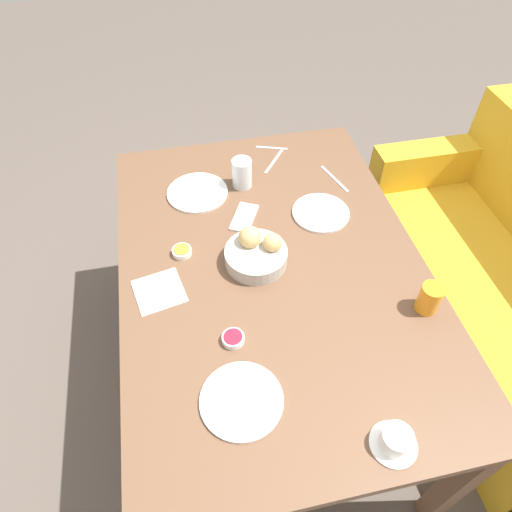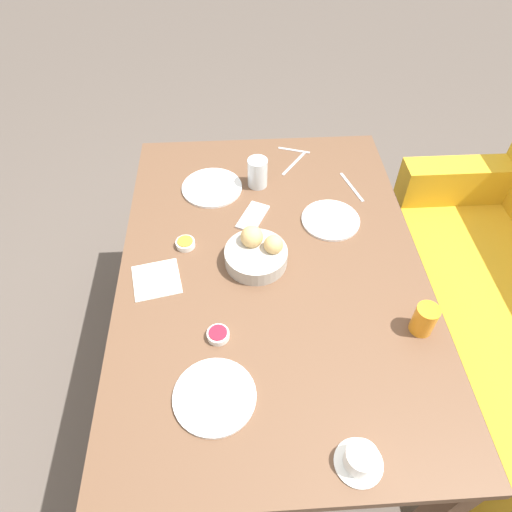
# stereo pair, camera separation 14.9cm
# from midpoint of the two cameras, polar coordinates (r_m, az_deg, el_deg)

# --- Properties ---
(ground_plane) EXTENTS (10.00, 10.00, 0.00)m
(ground_plane) POSITION_cam_midpoint_polar(r_m,az_deg,el_deg) (2.18, -0.53, -14.45)
(ground_plane) COLOR #564C44
(dining_table) EXTENTS (1.47, 1.02, 0.77)m
(dining_table) POSITION_cam_midpoint_polar(r_m,az_deg,el_deg) (1.60, -0.69, -3.24)
(dining_table) COLOR brown
(dining_table) RESTS_ON ground_plane
(bread_basket) EXTENTS (0.21, 0.21, 0.12)m
(bread_basket) POSITION_cam_midpoint_polar(r_m,az_deg,el_deg) (1.51, -2.83, 0.44)
(bread_basket) COLOR #B2ADA3
(bread_basket) RESTS_ON dining_table
(plate_near_left) EXTENTS (0.24, 0.24, 0.01)m
(plate_near_left) POSITION_cam_midpoint_polar(r_m,az_deg,el_deg) (1.81, -9.71, 7.71)
(plate_near_left) COLOR white
(plate_near_left) RESTS_ON dining_table
(plate_near_right) EXTENTS (0.22, 0.22, 0.01)m
(plate_near_right) POSITION_cam_midpoint_polar(r_m,az_deg,el_deg) (1.27, -5.35, -17.76)
(plate_near_right) COLOR white
(plate_near_right) RESTS_ON dining_table
(plate_far_center) EXTENTS (0.21, 0.21, 0.01)m
(plate_far_center) POSITION_cam_midpoint_polar(r_m,az_deg,el_deg) (1.70, 5.62, 5.27)
(plate_far_center) COLOR white
(plate_far_center) RESTS_ON dining_table
(juice_glass) EXTENTS (0.07, 0.07, 0.10)m
(juice_glass) POSITION_cam_midpoint_polar(r_m,az_deg,el_deg) (1.45, 18.15, -5.23)
(juice_glass) COLOR orange
(juice_glass) RESTS_ON dining_table
(water_tumbler) EXTENTS (0.08, 0.08, 0.12)m
(water_tumbler) POSITION_cam_midpoint_polar(r_m,az_deg,el_deg) (1.79, -4.19, 10.17)
(water_tumbler) COLOR silver
(water_tumbler) RESTS_ON dining_table
(coffee_cup) EXTENTS (0.12, 0.12, 0.06)m
(coffee_cup) POSITION_cam_midpoint_polar(r_m,az_deg,el_deg) (1.23, 13.52, -21.78)
(coffee_cup) COLOR white
(coffee_cup) RESTS_ON dining_table
(jam_bowl_berry) EXTENTS (0.07, 0.07, 0.03)m
(jam_bowl_berry) POSITION_cam_midpoint_polar(r_m,az_deg,el_deg) (1.35, -6.08, -10.43)
(jam_bowl_berry) COLOR white
(jam_bowl_berry) RESTS_ON dining_table
(jam_bowl_honey) EXTENTS (0.07, 0.07, 0.03)m
(jam_bowl_honey) POSITION_cam_midpoint_polar(r_m,az_deg,el_deg) (1.59, -11.93, 0.42)
(jam_bowl_honey) COLOR white
(jam_bowl_honey) RESTS_ON dining_table
(fork_silver) EXTENTS (0.15, 0.12, 0.00)m
(fork_silver) POSITION_cam_midpoint_polar(r_m,az_deg,el_deg) (1.95, 0.07, 11.72)
(fork_silver) COLOR #B7B7BC
(fork_silver) RESTS_ON dining_table
(knife_silver) EXTENTS (0.18, 0.06, 0.00)m
(knife_silver) POSITION_cam_midpoint_polar(r_m,az_deg,el_deg) (1.87, 7.51, 9.47)
(knife_silver) COLOR #B7B7BC
(knife_silver) RESTS_ON dining_table
(spoon_coffee) EXTENTS (0.05, 0.13, 0.00)m
(spoon_coffee) POSITION_cam_midpoint_polar(r_m,az_deg,el_deg) (2.02, -0.20, 13.27)
(spoon_coffee) COLOR #B7B7BC
(spoon_coffee) RESTS_ON dining_table
(napkin) EXTENTS (0.18, 0.18, 0.00)m
(napkin) POSITION_cam_midpoint_polar(r_m,az_deg,el_deg) (1.51, -14.82, -4.45)
(napkin) COLOR silver
(napkin) RESTS_ON dining_table
(cell_phone) EXTENTS (0.17, 0.13, 0.01)m
(cell_phone) POSITION_cam_midpoint_polar(r_m,az_deg,el_deg) (1.68, -4.03, 4.70)
(cell_phone) COLOR silver
(cell_phone) RESTS_ON dining_table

